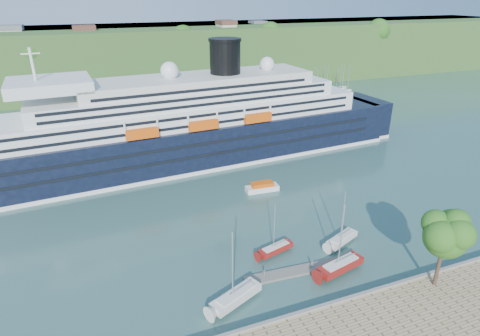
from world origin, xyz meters
name	(u,v)px	position (x,y,z in m)	size (l,w,h in m)	color
ground	(317,313)	(0.00, 0.00, 0.00)	(400.00, 400.00, 0.00)	#31584E
far_hillside	(138,57)	(0.00, 145.00, 12.00)	(400.00, 50.00, 24.00)	#3D6026
quay_coping	(319,307)	(0.00, -0.20, 1.15)	(220.00, 0.50, 0.30)	slate
cruise_ship	(172,105)	(-5.53, 54.03, 13.85)	(123.32, 17.96, 27.69)	black
promenade_tree	(443,246)	(16.77, -1.98, 7.05)	(7.31, 7.31, 12.11)	#225516
floating_pontoon	(300,270)	(2.01, 8.01, 0.18)	(16.57, 2.02, 0.37)	slate
sailboat_white_near	(236,270)	(-8.83, 5.34, 5.26)	(8.14, 2.26, 10.52)	silver
sailboat_red	(343,241)	(7.31, 5.86, 5.32)	(8.24, 2.29, 10.64)	maroon
sailboat_white_far	(344,219)	(11.60, 11.76, 4.51)	(6.98, 1.94, 9.02)	silver
tender_launch	(262,187)	(7.45, 33.41, 0.93)	(6.74, 2.31, 1.86)	#D84E0C
sailboat_extra	(276,230)	(0.66, 13.24, 4.16)	(6.44, 1.79, 8.31)	maroon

